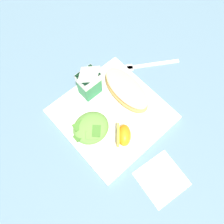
# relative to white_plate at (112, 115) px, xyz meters

# --- Properties ---
(ground) EXTENTS (3.00, 3.00, 0.00)m
(ground) POSITION_rel_white_plate_xyz_m (0.00, 0.00, -0.01)
(ground) COLOR slate
(white_plate) EXTENTS (0.28, 0.28, 0.02)m
(white_plate) POSITION_rel_white_plate_xyz_m (0.00, 0.00, 0.00)
(white_plate) COLOR white
(white_plate) RESTS_ON ground
(cheesy_pizza_bread) EXTENTS (0.09, 0.18, 0.04)m
(cheesy_pizza_bread) POSITION_rel_white_plate_xyz_m (0.07, 0.02, 0.03)
(cheesy_pizza_bread) COLOR tan
(cheesy_pizza_bread) RESTS_ON white_plate
(green_salad_pile) EXTENTS (0.10, 0.09, 0.04)m
(green_salad_pile) POSITION_rel_white_plate_xyz_m (-0.08, -0.00, 0.03)
(green_salad_pile) COLOR #5B8E3D
(green_salad_pile) RESTS_ON white_plate
(milk_carton) EXTENTS (0.06, 0.05, 0.11)m
(milk_carton) POSITION_rel_white_plate_xyz_m (0.00, 0.10, 0.07)
(milk_carton) COLOR #2D8451
(milk_carton) RESTS_ON white_plate
(orange_wedge_front) EXTENTS (0.07, 0.07, 0.04)m
(orange_wedge_front) POSITION_rel_white_plate_xyz_m (-0.03, -0.07, 0.03)
(orange_wedge_front) COLOR orange
(orange_wedge_front) RESTS_ON white_plate
(paper_napkin) EXTENTS (0.12, 0.12, 0.00)m
(paper_napkin) POSITION_rel_white_plate_xyz_m (-0.02, -0.22, -0.01)
(paper_napkin) COLOR white
(paper_napkin) RESTS_ON ground
(metal_fork) EXTENTS (0.17, 0.12, 0.01)m
(metal_fork) POSITION_rel_white_plate_xyz_m (0.20, 0.06, -0.01)
(metal_fork) COLOR silver
(metal_fork) RESTS_ON ground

